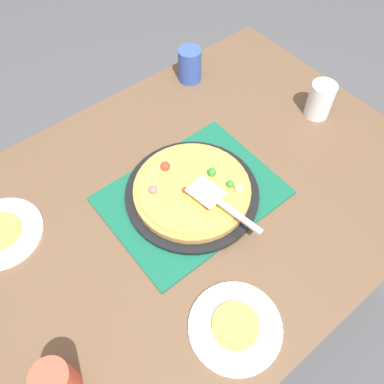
# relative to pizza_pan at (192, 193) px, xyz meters

# --- Properties ---
(ground_plane) EXTENTS (8.00, 8.00, 0.00)m
(ground_plane) POSITION_rel_pizza_pan_xyz_m (0.00, 0.00, -0.76)
(ground_plane) COLOR #4C4C51
(dining_table) EXTENTS (1.40, 1.00, 0.75)m
(dining_table) POSITION_rel_pizza_pan_xyz_m (0.00, 0.00, -0.12)
(dining_table) COLOR brown
(dining_table) RESTS_ON ground_plane
(placemat) EXTENTS (0.48, 0.36, 0.01)m
(placemat) POSITION_rel_pizza_pan_xyz_m (0.00, 0.00, -0.01)
(placemat) COLOR #145B42
(placemat) RESTS_ON dining_table
(pizza_pan) EXTENTS (0.38, 0.38, 0.01)m
(pizza_pan) POSITION_rel_pizza_pan_xyz_m (0.00, 0.00, 0.00)
(pizza_pan) COLOR black
(pizza_pan) RESTS_ON placemat
(pizza) EXTENTS (0.33, 0.33, 0.05)m
(pizza) POSITION_rel_pizza_pan_xyz_m (0.00, 0.00, 0.02)
(pizza) COLOR #B78442
(pizza) RESTS_ON pizza_pan
(plate_near_left) EXTENTS (0.22, 0.22, 0.01)m
(plate_near_left) POSITION_rel_pizza_pan_xyz_m (-0.47, 0.22, -0.01)
(plate_near_left) COLOR white
(plate_near_left) RESTS_ON dining_table
(plate_far_right) EXTENTS (0.22, 0.22, 0.01)m
(plate_far_right) POSITION_rel_pizza_pan_xyz_m (-0.15, -0.35, -0.01)
(plate_far_right) COLOR white
(plate_far_right) RESTS_ON dining_table
(served_slice_left) EXTENTS (0.11, 0.11, 0.02)m
(served_slice_left) POSITION_rel_pizza_pan_xyz_m (-0.47, 0.22, 0.01)
(served_slice_left) COLOR #EAB747
(served_slice_left) RESTS_ON plate_near_left
(served_slice_right) EXTENTS (0.11, 0.11, 0.02)m
(served_slice_right) POSITION_rel_pizza_pan_xyz_m (-0.15, -0.35, 0.01)
(served_slice_right) COLOR #EAB747
(served_slice_right) RESTS_ON plate_far_right
(cup_near) EXTENTS (0.08, 0.08, 0.12)m
(cup_near) POSITION_rel_pizza_pan_xyz_m (-0.53, -0.22, 0.05)
(cup_near) COLOR #E04C38
(cup_near) RESTS_ON dining_table
(cup_far) EXTENTS (0.08, 0.08, 0.12)m
(cup_far) POSITION_rel_pizza_pan_xyz_m (0.53, 0.00, 0.05)
(cup_far) COLOR white
(cup_far) RESTS_ON dining_table
(cup_corner) EXTENTS (0.08, 0.08, 0.12)m
(cup_corner) POSITION_rel_pizza_pan_xyz_m (0.31, 0.40, 0.05)
(cup_corner) COLOR #3351AD
(cup_corner) RESTS_ON dining_table
(pizza_server) EXTENTS (0.08, 0.23, 0.01)m
(pizza_server) POSITION_rel_pizza_pan_xyz_m (0.02, -0.10, 0.06)
(pizza_server) COLOR silver
(pizza_server) RESTS_ON pizza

